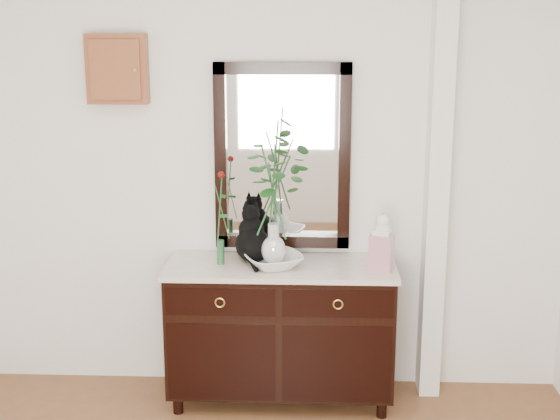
{
  "coord_description": "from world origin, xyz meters",
  "views": [
    {
      "loc": [
        0.28,
        -2.56,
        2.23
      ],
      "look_at": [
        0.1,
        1.63,
        1.2
      ],
      "focal_mm": 50.0,
      "sensor_mm": 36.0,
      "label": 1
    }
  ],
  "objects_px": {
    "cat": "(253,234)",
    "lotus_bowl": "(274,261)",
    "ginger_jar": "(382,242)",
    "sideboard": "(281,326)"
  },
  "relations": [
    {
      "from": "sideboard",
      "to": "lotus_bowl",
      "type": "distance_m",
      "value": 0.42
    },
    {
      "from": "cat",
      "to": "ginger_jar",
      "type": "bearing_deg",
      "value": -24.95
    },
    {
      "from": "sideboard",
      "to": "cat",
      "type": "relative_size",
      "value": 4.03
    },
    {
      "from": "sideboard",
      "to": "ginger_jar",
      "type": "xyz_separation_m",
      "value": [
        0.57,
        -0.08,
        0.54
      ]
    },
    {
      "from": "cat",
      "to": "lotus_bowl",
      "type": "height_order",
      "value": "cat"
    },
    {
      "from": "sideboard",
      "to": "cat",
      "type": "bearing_deg",
      "value": 158.75
    },
    {
      "from": "lotus_bowl",
      "to": "ginger_jar",
      "type": "xyz_separation_m",
      "value": [
        0.61,
        -0.02,
        0.13
      ]
    },
    {
      "from": "cat",
      "to": "sideboard",
      "type": "bearing_deg",
      "value": -35.37
    },
    {
      "from": "lotus_bowl",
      "to": "ginger_jar",
      "type": "relative_size",
      "value": 0.95
    },
    {
      "from": "lotus_bowl",
      "to": "sideboard",
      "type": "bearing_deg",
      "value": 53.67
    }
  ]
}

